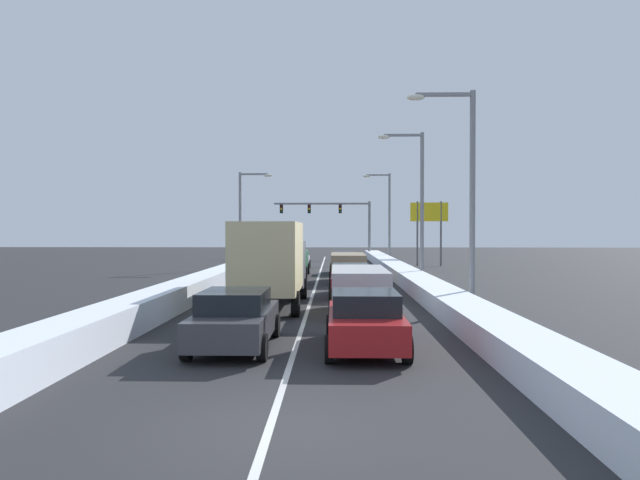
# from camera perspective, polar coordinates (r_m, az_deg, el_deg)

# --- Properties ---
(ground_plane) EXTENTS (142.27, 142.27, 0.00)m
(ground_plane) POSITION_cam_1_polar(r_m,az_deg,el_deg) (30.87, -0.49, -4.71)
(ground_plane) COLOR #28282B
(lane_stripe_between_right_lane_and_center_lane) EXTENTS (0.14, 60.19, 0.01)m
(lane_stripe_between_right_lane_and_center_lane) POSITION_cam_1_polar(r_m,az_deg,el_deg) (36.32, -0.21, -3.84)
(lane_stripe_between_right_lane_and_center_lane) COLOR silver
(lane_stripe_between_right_lane_and_center_lane) RESTS_ON ground
(snow_bank_right_shoulder) EXTENTS (1.52, 60.19, 0.74)m
(snow_bank_right_shoulder) POSITION_cam_1_polar(r_m,az_deg,el_deg) (36.53, 8.14, -3.25)
(snow_bank_right_shoulder) COLOR silver
(snow_bank_right_shoulder) RESTS_ON ground
(snow_bank_left_shoulder) EXTENTS (1.39, 60.19, 0.92)m
(snow_bank_left_shoulder) POSITION_cam_1_polar(r_m,az_deg,el_deg) (36.81, -8.50, -3.08)
(snow_bank_left_shoulder) COLOR silver
(snow_bank_left_shoulder) RESTS_ON ground
(sedan_red_right_lane_nearest) EXTENTS (2.00, 4.50, 1.51)m
(sedan_red_right_lane_nearest) POSITION_cam_1_polar(r_m,az_deg,el_deg) (14.97, 4.43, -7.87)
(sedan_red_right_lane_nearest) COLOR maroon
(sedan_red_right_lane_nearest) RESTS_ON ground
(suv_silver_right_lane_second) EXTENTS (2.16, 4.90, 1.67)m
(suv_silver_right_lane_second) POSITION_cam_1_polar(r_m,az_deg,el_deg) (21.06, 3.85, -4.60)
(suv_silver_right_lane_second) COLOR #B7BABF
(suv_silver_right_lane_second) RESTS_ON ground
(sedan_maroon_right_lane_third) EXTENTS (2.00, 4.50, 1.51)m
(sedan_maroon_right_lane_third) POSITION_cam_1_polar(r_m,az_deg,el_deg) (26.82, 3.03, -3.94)
(sedan_maroon_right_lane_third) COLOR maroon
(sedan_maroon_right_lane_third) RESTS_ON ground
(suv_tan_right_lane_fourth) EXTENTS (2.16, 4.90, 1.67)m
(suv_tan_right_lane_fourth) POSITION_cam_1_polar(r_m,az_deg,el_deg) (33.95, 2.76, -2.47)
(suv_tan_right_lane_fourth) COLOR #937F60
(suv_tan_right_lane_fourth) RESTS_ON ground
(sedan_navy_right_lane_fifth) EXTENTS (2.00, 4.50, 1.51)m
(sedan_navy_right_lane_fifth) POSITION_cam_1_polar(r_m,az_deg,el_deg) (40.51, 2.40, -2.26)
(sedan_navy_right_lane_fifth) COLOR navy
(sedan_navy_right_lane_fifth) RESTS_ON ground
(sedan_charcoal_center_lane_nearest) EXTENTS (2.00, 4.50, 1.51)m
(sedan_charcoal_center_lane_nearest) POSITION_cam_1_polar(r_m,az_deg,el_deg) (15.34, -8.34, -7.66)
(sedan_charcoal_center_lane_nearest) COLOR #38383D
(sedan_charcoal_center_lane_nearest) RESTS_ON ground
(box_truck_center_lane_second) EXTENTS (2.53, 7.20, 3.36)m
(box_truck_center_lane_second) POSITION_cam_1_polar(r_m,az_deg,el_deg) (22.96, -4.83, -1.93)
(box_truck_center_lane_second) COLOR slate
(box_truck_center_lane_second) RESTS_ON ground
(sedan_black_center_lane_third) EXTENTS (2.00, 4.50, 1.51)m
(sedan_black_center_lane_third) POSITION_cam_1_polar(r_m,az_deg,el_deg) (31.56, -3.23, -3.19)
(sedan_black_center_lane_third) COLOR black
(sedan_black_center_lane_third) RESTS_ON ground
(suv_green_center_lane_fourth) EXTENTS (2.16, 4.90, 1.67)m
(suv_green_center_lane_fourth) POSITION_cam_1_polar(r_m,az_deg,el_deg) (38.47, -2.76, -2.06)
(suv_green_center_lane_fourth) COLOR #1E5633
(suv_green_center_lane_fourth) RESTS_ON ground
(sedan_white_center_lane_fifth) EXTENTS (2.00, 4.50, 1.51)m
(sedan_white_center_lane_fifth) POSITION_cam_1_polar(r_m,az_deg,el_deg) (45.31, -2.29, -1.92)
(sedan_white_center_lane_fifth) COLOR silver
(sedan_white_center_lane_fifth) RESTS_ON ground
(traffic_light_gantry) EXTENTS (10.60, 0.47, 6.20)m
(traffic_light_gantry) POSITION_cam_1_polar(r_m,az_deg,el_deg) (63.54, 1.53, 2.49)
(traffic_light_gantry) COLOR slate
(traffic_light_gantry) RESTS_ON ground
(street_lamp_right_near) EXTENTS (2.66, 0.36, 8.44)m
(street_lamp_right_near) POSITION_cam_1_polar(r_m,az_deg,el_deg) (23.13, 13.92, 5.83)
(street_lamp_right_near) COLOR gray
(street_lamp_right_near) RESTS_ON ground
(street_lamp_right_mid) EXTENTS (2.66, 0.36, 8.66)m
(street_lamp_right_mid) POSITION_cam_1_polar(r_m,az_deg,el_deg) (33.83, 9.43, 4.51)
(street_lamp_right_mid) COLOR gray
(street_lamp_right_mid) RESTS_ON ground
(street_lamp_right_far) EXTENTS (2.66, 0.36, 8.45)m
(street_lamp_right_far) POSITION_cam_1_polar(r_m,az_deg,el_deg) (55.58, 6.49, 3.02)
(street_lamp_right_far) COLOR gray
(street_lamp_right_far) RESTS_ON ground
(street_lamp_left_mid) EXTENTS (2.66, 0.36, 7.63)m
(street_lamp_left_mid) POSITION_cam_1_polar(r_m,az_deg,el_deg) (46.22, -7.39, 2.89)
(street_lamp_left_mid) COLOR gray
(street_lamp_left_mid) RESTS_ON ground
(roadside_sign_right) EXTENTS (3.20, 0.16, 5.50)m
(roadside_sign_right) POSITION_cam_1_polar(r_m,az_deg,el_deg) (50.16, 10.69, 2.07)
(roadside_sign_right) COLOR #59595B
(roadside_sign_right) RESTS_ON ground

